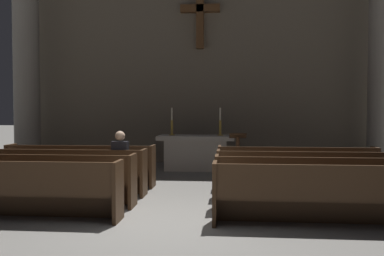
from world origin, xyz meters
TOP-DOWN VIEW (x-y plane):
  - ground_plane at (0.00, 0.00)m, footprint 80.00×80.00m
  - pew_left_row_1 at (-2.42, -0.04)m, footprint 3.39×0.50m
  - pew_left_row_2 at (-2.42, 0.93)m, footprint 3.39×0.50m
  - pew_left_row_3 at (-2.42, 1.90)m, footprint 3.39×0.50m
  - pew_left_row_4 at (-2.42, 2.87)m, footprint 3.39×0.50m
  - pew_right_row_1 at (2.42, -0.04)m, footprint 3.39×0.50m
  - pew_right_row_2 at (2.42, 0.93)m, footprint 3.39×0.50m
  - pew_right_row_3 at (2.42, 1.90)m, footprint 3.39×0.50m
  - pew_right_row_4 at (2.42, 2.87)m, footprint 3.39×0.50m
  - column_left_third at (-5.38, 6.30)m, footprint 1.20×1.20m
  - column_right_third at (5.38, 6.30)m, footprint 1.20×1.20m
  - altar at (0.00, 5.67)m, footprint 2.20×0.90m
  - candlestick_left at (-0.70, 5.67)m, footprint 0.16×0.16m
  - candlestick_right at (0.70, 5.67)m, footprint 0.16×0.16m
  - apse_with_cross at (0.00, 7.56)m, footprint 12.04×0.49m
  - lectern at (1.18, 4.47)m, footprint 0.44×0.36m
  - lone_worshipper at (-1.22, 1.94)m, footprint 0.32×0.43m

SIDE VIEW (x-z plane):
  - ground_plane at x=0.00m, z-range 0.00..0.00m
  - pew_left_row_1 at x=-2.42m, z-range 0.00..0.95m
  - pew_left_row_2 at x=-2.42m, z-range 0.00..0.95m
  - pew_left_row_3 at x=-2.42m, z-range 0.00..0.95m
  - pew_left_row_4 at x=-2.42m, z-range 0.00..0.95m
  - pew_right_row_1 at x=2.42m, z-range 0.00..0.95m
  - pew_right_row_2 at x=2.42m, z-range 0.00..0.95m
  - pew_right_row_3 at x=2.42m, z-range 0.00..0.95m
  - pew_right_row_4 at x=2.42m, z-range 0.00..0.95m
  - altar at x=0.00m, z-range 0.03..1.04m
  - lectern at x=1.18m, z-range -0.03..1.13m
  - lone_worshipper at x=-1.22m, z-range 0.03..1.35m
  - candlestick_left at x=-0.70m, z-range 0.87..1.67m
  - candlestick_right at x=0.70m, z-range 0.87..1.67m
  - column_left_third at x=-5.38m, z-range -0.09..7.56m
  - column_right_third at x=5.38m, z-range -0.09..7.56m
  - apse_with_cross at x=0.00m, z-range 0.00..8.61m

